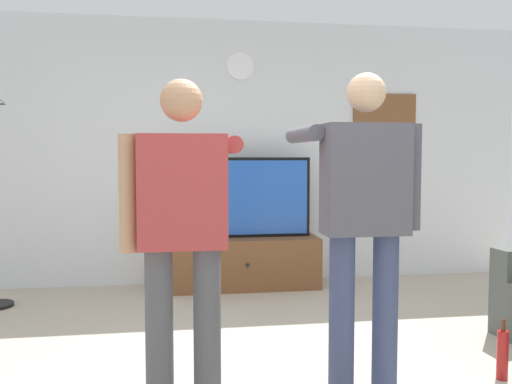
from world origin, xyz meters
TOP-DOWN VIEW (x-y plane):
  - back_wall at (0.00, 2.95)m, footprint 6.40×0.10m
  - tv_stand at (0.14, 2.60)m, footprint 1.48×0.49m
  - television at (0.14, 2.65)m, footprint 1.34×0.07m
  - wall_clock at (0.14, 2.89)m, footprint 0.28×0.03m
  - framed_picture at (1.71, 2.90)m, footprint 0.70×0.04m
  - person_standing_nearer_lamp at (-0.52, -0.03)m, footprint 0.62×0.78m
  - person_standing_nearer_couch at (0.46, 0.06)m, footprint 0.63×0.78m
  - beverage_bottle at (1.34, 0.11)m, footprint 0.07×0.07m

SIDE VIEW (x-z plane):
  - beverage_bottle at x=1.34m, z-range -0.03..0.33m
  - tv_stand at x=0.14m, z-range 0.00..0.50m
  - television at x=0.14m, z-range 0.50..1.30m
  - person_standing_nearer_lamp at x=-0.52m, z-range 0.12..1.81m
  - person_standing_nearer_couch at x=0.46m, z-range 0.13..1.89m
  - back_wall at x=0.00m, z-range 0.00..2.70m
  - framed_picture at x=1.71m, z-range 1.53..1.98m
  - wall_clock at x=0.14m, z-range 2.09..2.37m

